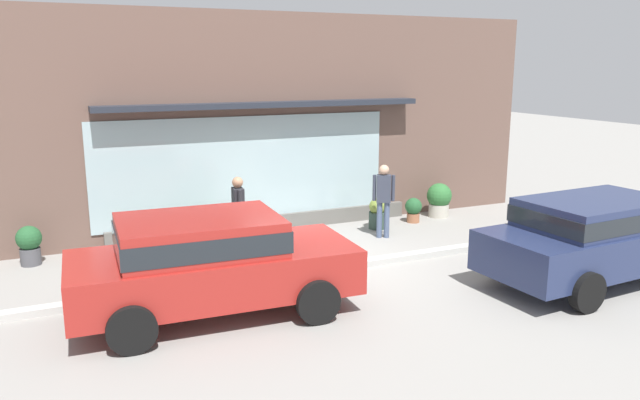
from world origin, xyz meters
name	(u,v)px	position (x,y,z in m)	size (l,w,h in m)	color
ground_plane	(321,269)	(0.00, 0.00, 0.00)	(60.00, 60.00, 0.00)	gray
curb_strip	(325,269)	(0.00, -0.20, 0.06)	(14.00, 0.24, 0.12)	#B2B2AD
storefront	(262,126)	(-0.01, 3.19, 2.39)	(14.00, 0.81, 4.88)	brown
fire_hydrant	(271,241)	(-0.71, 0.71, 0.43)	(0.40, 0.36, 0.88)	#4C8C47
pedestrian_with_handbag	(238,211)	(-1.16, 1.36, 0.94)	(0.23, 0.67, 1.62)	#9E9384
pedestrian_passerby	(384,195)	(2.14, 1.37, 0.95)	(0.44, 0.32, 1.63)	#475675
parked_car_red	(209,259)	(-2.43, -1.29, 0.89)	(4.33, 2.16, 1.55)	maroon
parked_car_navy	(600,234)	(4.17, -2.63, 0.87)	(4.68, 2.15, 1.50)	navy
potted_plant_low_front	(439,199)	(4.38, 2.45, 0.45)	(0.62, 0.62, 0.85)	#B7B2A3
potted_plant_corner_tall	(377,213)	(2.40, 2.09, 0.36)	(0.40, 0.40, 0.72)	#33473D
potted_plant_window_left	(143,237)	(-2.86, 2.47, 0.31)	(0.28, 0.28, 0.57)	#33473D
potted_plant_window_right	(29,244)	(-4.95, 2.50, 0.42)	(0.47, 0.47, 0.76)	#4C4C51
potted_plant_by_entrance	(189,232)	(-1.91, 2.46, 0.30)	(0.39, 0.39, 0.61)	#B7B2A3
potted_plant_doorstep	(413,209)	(3.49, 2.24, 0.33)	(0.41, 0.41, 0.60)	#9E6042
potted_plant_trailing_edge	(228,227)	(-1.10, 2.36, 0.36)	(0.36, 0.36, 0.67)	#B7B2A3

